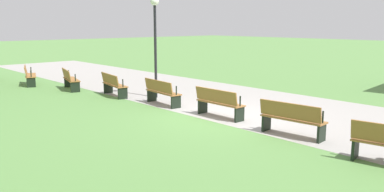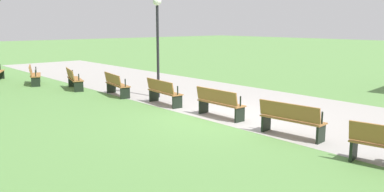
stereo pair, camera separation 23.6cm
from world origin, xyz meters
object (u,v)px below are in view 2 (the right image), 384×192
object	(u,v)px
bench_1	(34,75)
bench_5	(219,103)
bench_3	(116,84)
lamp_post	(157,28)
bench_4	(163,92)
bench_2	(74,79)
bench_6	(291,119)

from	to	relation	value
bench_1	bench_5	bearing A→B (deg)	30.38
bench_3	lamp_post	distance (m)	2.77
bench_4	bench_2	bearing A→B (deg)	-164.83
bench_1	bench_3	world-z (taller)	same
bench_3	bench_6	distance (m)	7.91
bench_1	bench_3	bearing A→B (deg)	35.43
bench_1	bench_5	size ratio (longest dim) A/B	1.04
bench_3	bench_4	bearing A→B (deg)	17.71
bench_1	bench_2	bearing A→B (deg)	37.95
bench_2	bench_6	bearing A→B (deg)	20.26
lamp_post	bench_3	bearing A→B (deg)	-140.54
bench_4	bench_6	world-z (taller)	same
bench_2	bench_4	bearing A→B (deg)	25.31
bench_3	lamp_post	bearing A→B (deg)	49.60
bench_1	bench_3	distance (m)	5.28
bench_1	bench_3	xyz separation A→B (m)	(5.09, 1.38, 0.00)
bench_5	bench_6	xyz separation A→B (m)	(2.64, -0.12, 0.00)
bench_5	lamp_post	xyz separation A→B (m)	(-3.94, 0.62, 2.18)
bench_1	bench_5	xyz separation A→B (m)	(10.35, 1.84, 0.00)
lamp_post	bench_1	bearing A→B (deg)	-158.98
bench_3	bench_6	world-z (taller)	same
bench_4	lamp_post	xyz separation A→B (m)	(-1.30, 0.74, 2.18)
bench_2	bench_5	size ratio (longest dim) A/B	1.04
bench_6	lamp_post	size ratio (longest dim) A/B	0.45
bench_2	bench_3	xyz separation A→B (m)	(2.58, 0.58, 0.00)
bench_2	lamp_post	size ratio (longest dim) A/B	0.46
bench_1	bench_4	world-z (taller)	same
bench_5	lamp_post	bearing A→B (deg)	171.05
bench_1	lamp_post	size ratio (longest dim) A/B	0.45
bench_3	bench_6	size ratio (longest dim) A/B	1.01
bench_1	bench_6	world-z (taller)	same
bench_1	bench_6	distance (m)	13.11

